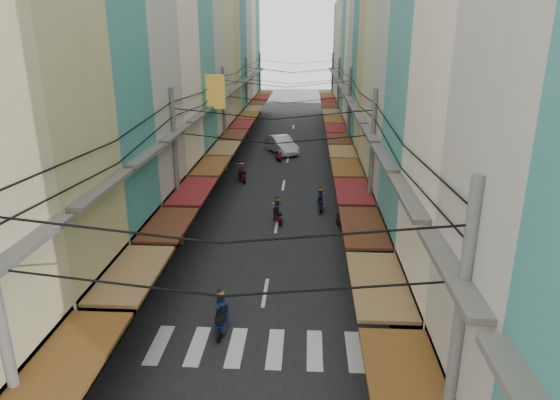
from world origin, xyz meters
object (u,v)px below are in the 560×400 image
(bicycle, at_px, (399,293))
(traffic_sign, at_px, (407,253))
(market_umbrella, at_px, (439,293))
(white_car, at_px, (281,153))

(bicycle, bearing_deg, traffic_sign, -172.33)
(bicycle, distance_m, market_umbrella, 4.09)
(bicycle, distance_m, traffic_sign, 2.32)
(white_car, relative_size, market_umbrella, 2.51)
(traffic_sign, bearing_deg, bicycle, 90.90)
(bicycle, height_order, market_umbrella, market_umbrella)
(bicycle, relative_size, market_umbrella, 0.80)
(white_car, height_order, market_umbrella, market_umbrella)
(bicycle, height_order, traffic_sign, traffic_sign)
(white_car, height_order, traffic_sign, traffic_sign)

